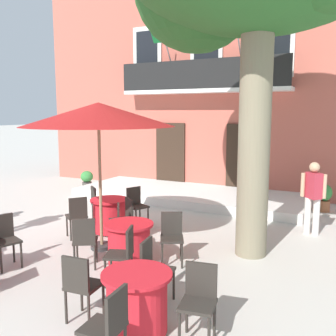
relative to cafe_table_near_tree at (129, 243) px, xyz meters
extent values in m
plane|color=beige|center=(-1.77, 1.53, -0.39)|extent=(120.00, 120.00, 0.00)
cube|color=#BC5B4C|center=(-1.13, 8.53, 3.36)|extent=(13.00, 4.00, 7.50)
cube|color=#332319|center=(-2.43, 6.50, 0.76)|extent=(1.10, 0.08, 2.30)
cube|color=#332319|center=(0.17, 6.50, 0.76)|extent=(1.10, 0.08, 2.30)
cube|color=silver|center=(-3.33, 6.49, 4.26)|extent=(1.10, 0.08, 1.90)
cube|color=black|center=(-3.33, 6.46, 4.26)|extent=(0.84, 0.04, 1.60)
cube|color=silver|center=(-1.13, 6.49, 4.26)|extent=(1.10, 0.08, 1.90)
cube|color=black|center=(-1.13, 6.46, 4.26)|extent=(0.84, 0.04, 1.60)
cube|color=silver|center=(1.07, 6.49, 4.26)|extent=(1.10, 0.08, 1.90)
cube|color=black|center=(1.07, 6.46, 4.26)|extent=(0.84, 0.04, 1.60)
cube|color=silver|center=(-1.13, 6.21, 2.95)|extent=(5.60, 0.65, 0.12)
cube|color=black|center=(-1.13, 5.91, 3.46)|extent=(5.60, 0.06, 0.90)
cylinder|color=#B2B2B7|center=(-2.33, 6.03, 4.36)|extent=(0.04, 0.95, 1.33)
cube|color=#146B2D|center=(-2.33, 5.58, 4.66)|extent=(0.60, 0.29, 0.38)
cylinder|color=#B2B2B7|center=(0.07, 6.03, 4.36)|extent=(0.04, 0.95, 1.33)
cube|color=white|center=(0.07, 5.58, 4.66)|extent=(0.60, 0.29, 0.38)
cylinder|color=slate|center=(-3.43, 6.23, 3.14)|extent=(0.30, 0.30, 0.26)
ellipsoid|color=#38843D|center=(-3.43, 6.23, 3.42)|extent=(0.39, 0.39, 0.32)
cylinder|color=#995638|center=(-1.89, 6.23, 3.17)|extent=(0.29, 0.29, 0.32)
ellipsoid|color=#4C8E38|center=(-1.89, 6.23, 3.54)|extent=(0.38, 0.38, 0.44)
cylinder|color=slate|center=(-0.36, 6.23, 3.13)|extent=(0.33, 0.33, 0.25)
ellipsoid|color=#2D7533|center=(-0.36, 6.23, 3.50)|extent=(0.43, 0.43, 0.47)
cylinder|color=#995638|center=(1.17, 6.23, 3.17)|extent=(0.36, 0.36, 0.33)
ellipsoid|color=#38843D|center=(1.17, 6.23, 3.59)|extent=(0.46, 0.46, 0.49)
cube|color=silver|center=(-1.13, 5.20, -0.27)|extent=(7.05, 2.66, 0.25)
cylinder|color=#7F755B|center=(1.77, 1.48, 1.67)|extent=(0.58, 0.58, 4.13)
cylinder|color=red|center=(0.00, 0.00, -0.02)|extent=(0.74, 0.74, 0.68)
cylinder|color=red|center=(0.00, 0.00, 0.35)|extent=(0.86, 0.86, 0.04)
cylinder|color=#2D2823|center=(0.00, 0.00, -0.38)|extent=(0.44, 0.44, 0.03)
cylinder|color=#2D2823|center=(-0.87, -0.35, -0.17)|extent=(0.04, 0.04, 0.45)
cylinder|color=#2D2823|center=(-0.58, -0.17, -0.17)|extent=(0.04, 0.04, 0.45)
cylinder|color=#2D2823|center=(-0.68, -0.64, -0.17)|extent=(0.04, 0.04, 0.45)
cylinder|color=#2D2823|center=(-0.40, -0.46, -0.17)|extent=(0.04, 0.04, 0.45)
cube|color=#2D2823|center=(-0.63, -0.40, 0.08)|extent=(0.55, 0.55, 0.04)
cube|color=#2D2823|center=(-0.53, -0.56, 0.31)|extent=(0.34, 0.24, 0.42)
cylinder|color=#2D2823|center=(0.16, -0.92, -0.17)|extent=(0.04, 0.04, 0.45)
cylinder|color=#2D2823|center=(0.04, -0.60, -0.17)|extent=(0.04, 0.04, 0.45)
cylinder|color=#2D2823|center=(0.48, -0.80, -0.17)|extent=(0.04, 0.04, 0.45)
cylinder|color=#2D2823|center=(0.36, -0.49, -0.17)|extent=(0.04, 0.04, 0.45)
cube|color=#2D2823|center=(0.26, -0.70, 0.08)|extent=(0.51, 0.51, 0.04)
cube|color=#2D2823|center=(0.43, -0.64, 0.31)|extent=(0.17, 0.37, 0.42)
cylinder|color=#2D2823|center=(0.89, 0.28, -0.17)|extent=(0.04, 0.04, 0.45)
cylinder|color=#2D2823|center=(0.59, 0.12, -0.17)|extent=(0.04, 0.04, 0.45)
cylinder|color=#2D2823|center=(0.74, 0.58, -0.17)|extent=(0.04, 0.04, 0.45)
cylinder|color=#2D2823|center=(0.44, 0.42, -0.17)|extent=(0.04, 0.04, 0.45)
cube|color=#2D2823|center=(0.66, 0.35, 0.08)|extent=(0.54, 0.54, 0.04)
cube|color=#2D2823|center=(0.58, 0.51, 0.31)|extent=(0.36, 0.21, 0.42)
cylinder|color=#2D2823|center=(-0.37, 0.86, -0.17)|extent=(0.04, 0.04, 0.45)
cylinder|color=#2D2823|center=(-0.18, 0.58, -0.17)|extent=(0.04, 0.04, 0.45)
cylinder|color=#2D2823|center=(-0.66, 0.67, -0.17)|extent=(0.04, 0.04, 0.45)
cylinder|color=#2D2823|center=(-0.47, 0.38, -0.17)|extent=(0.04, 0.04, 0.45)
cube|color=#2D2823|center=(-0.42, 0.62, 0.08)|extent=(0.56, 0.56, 0.04)
cube|color=#2D2823|center=(-0.57, 0.52, 0.31)|extent=(0.25, 0.34, 0.42)
cylinder|color=red|center=(1.21, -1.70, -0.02)|extent=(0.74, 0.74, 0.68)
cylinder|color=red|center=(1.21, -1.70, 0.35)|extent=(0.86, 0.86, 0.04)
cylinder|color=#2D2823|center=(1.21, -1.70, -0.38)|extent=(0.44, 0.44, 0.03)
cylinder|color=#2D2823|center=(2.14, -1.72, -0.17)|extent=(0.04, 0.04, 0.45)
cylinder|color=#2D2823|center=(1.81, -1.77, -0.17)|extent=(0.04, 0.04, 0.45)
cylinder|color=#2D2823|center=(2.08, -1.38, -0.17)|extent=(0.04, 0.04, 0.45)
cylinder|color=#2D2823|center=(1.75, -1.44, -0.17)|extent=(0.04, 0.04, 0.45)
cube|color=#2D2823|center=(1.94, -1.58, 0.08)|extent=(0.46, 0.46, 0.04)
cube|color=#2D2823|center=(1.91, -1.40, 0.31)|extent=(0.38, 0.10, 0.42)
cylinder|color=#2D2823|center=(1.24, -0.77, -0.17)|extent=(0.04, 0.04, 0.45)
cylinder|color=#2D2823|center=(1.29, -1.10, -0.17)|extent=(0.04, 0.04, 0.45)
cylinder|color=#2D2823|center=(0.91, -0.81, -0.17)|extent=(0.04, 0.04, 0.45)
cylinder|color=#2D2823|center=(0.96, -1.15, -0.17)|extent=(0.04, 0.04, 0.45)
cube|color=#2D2823|center=(1.10, -0.96, 0.08)|extent=(0.45, 0.45, 0.04)
cube|color=#2D2823|center=(0.92, -0.98, 0.31)|extent=(0.09, 0.38, 0.42)
cylinder|color=#2D2823|center=(0.27, -1.61, -0.17)|extent=(0.04, 0.04, 0.45)
cylinder|color=#2D2823|center=(0.61, -1.58, -0.17)|extent=(0.04, 0.04, 0.45)
cylinder|color=#2D2823|center=(0.30, -1.95, -0.17)|extent=(0.04, 0.04, 0.45)
cylinder|color=#2D2823|center=(0.64, -1.92, -0.17)|extent=(0.04, 0.04, 0.45)
cube|color=#2D2823|center=(0.46, -1.77, 0.08)|extent=(0.43, 0.43, 0.04)
cube|color=#2D2823|center=(0.47, -1.95, 0.31)|extent=(0.38, 0.07, 0.42)
cube|color=#2D2823|center=(1.25, -2.45, 0.08)|extent=(0.42, 0.42, 0.04)
cube|color=#2D2823|center=(1.43, -2.44, 0.31)|extent=(0.06, 0.38, 0.42)
cylinder|color=#2D2823|center=(-1.59, -0.95, -0.17)|extent=(0.04, 0.04, 0.45)
cylinder|color=#2D2823|center=(-1.71, -1.27, -0.17)|extent=(0.04, 0.04, 0.45)
cylinder|color=#2D2823|center=(-1.91, -0.83, -0.17)|extent=(0.04, 0.04, 0.45)
cube|color=#2D2823|center=(-1.81, -1.05, 0.08)|extent=(0.51, 0.51, 0.04)
cube|color=#2D2823|center=(-1.98, -0.99, 0.31)|extent=(0.17, 0.37, 0.42)
cylinder|color=red|center=(-1.38, 1.37, -0.02)|extent=(0.74, 0.74, 0.68)
cylinder|color=red|center=(-1.38, 1.37, 0.35)|extent=(0.86, 0.86, 0.04)
cylinder|color=#2D2823|center=(-1.38, 1.37, -0.38)|extent=(0.44, 0.44, 0.03)
cylinder|color=#2D2823|center=(-1.99, 2.07, -0.17)|extent=(0.04, 0.04, 0.45)
cylinder|color=#2D2823|center=(-1.73, 1.86, -0.17)|extent=(0.04, 0.04, 0.45)
cylinder|color=#2D2823|center=(-2.21, 1.81, -0.17)|extent=(0.04, 0.04, 0.45)
cylinder|color=#2D2823|center=(-1.94, 1.59, -0.17)|extent=(0.04, 0.04, 0.45)
cube|color=#2D2823|center=(-1.97, 1.83, 0.08)|extent=(0.56, 0.56, 0.04)
cube|color=#2D2823|center=(-2.08, 1.69, 0.31)|extent=(0.32, 0.27, 0.42)
cylinder|color=#2D2823|center=(-2.05, 0.72, -0.17)|extent=(0.04, 0.04, 0.45)
cylinder|color=#2D2823|center=(-1.86, 0.99, -0.17)|extent=(0.04, 0.04, 0.45)
cylinder|color=#2D2823|center=(-1.78, 0.52, -0.17)|extent=(0.04, 0.04, 0.45)
cylinder|color=#2D2823|center=(-1.58, 0.80, -0.17)|extent=(0.04, 0.04, 0.45)
cube|color=#2D2823|center=(-1.82, 0.76, 0.08)|extent=(0.56, 0.56, 0.04)
cube|color=#2D2823|center=(-1.67, 0.65, 0.31)|extent=(0.25, 0.33, 0.42)
cylinder|color=#2D2823|center=(-0.74, 0.68, -0.17)|extent=(0.04, 0.04, 0.45)
cylinder|color=#2D2823|center=(-1.02, 0.88, -0.17)|extent=(0.04, 0.04, 0.45)
cylinder|color=#2D2823|center=(-0.54, 0.95, -0.17)|extent=(0.04, 0.04, 0.45)
cylinder|color=#2D2823|center=(-0.81, 1.16, -0.17)|extent=(0.04, 0.04, 0.45)
cube|color=#2D2823|center=(-0.78, 0.92, 0.08)|extent=(0.56, 0.56, 0.04)
cube|color=#2D2823|center=(-0.67, 1.06, 0.31)|extent=(0.33, 0.26, 0.42)
cylinder|color=#2D2823|center=(-0.84, 2.13, -0.17)|extent=(0.04, 0.04, 0.45)
cylinder|color=#2D2823|center=(-0.98, 1.82, -0.17)|extent=(0.04, 0.04, 0.45)
cylinder|color=#2D2823|center=(-1.15, 2.27, -0.17)|extent=(0.04, 0.04, 0.45)
cylinder|color=#2D2823|center=(-1.29, 1.96, -0.17)|extent=(0.04, 0.04, 0.45)
cube|color=#2D2823|center=(-1.07, 2.05, 0.08)|extent=(0.53, 0.53, 0.04)
cube|color=#2D2823|center=(-1.23, 2.12, 0.31)|extent=(0.20, 0.36, 0.42)
cylinder|color=#997A56|center=(-0.93, 0.45, 0.88)|extent=(0.06, 0.06, 2.55)
cylinder|color=#333333|center=(-0.93, 0.45, -0.35)|extent=(0.44, 0.44, 0.08)
cone|color=#B21E1E|center=(-0.93, 0.45, 2.23)|extent=(2.90, 2.90, 0.45)
cylinder|color=#47423D|center=(-5.00, 5.06, -0.28)|extent=(0.33, 0.33, 0.23)
ellipsoid|color=#38843D|center=(-5.00, 5.06, 0.04)|extent=(0.44, 0.44, 0.39)
cylinder|color=#995638|center=(2.75, 5.44, -0.24)|extent=(0.28, 0.28, 0.30)
ellipsoid|color=#38843D|center=(2.75, 5.44, 0.14)|extent=(0.37, 0.37, 0.45)
cylinder|color=silver|center=(2.57, 3.23, 0.02)|extent=(0.14, 0.14, 0.82)
cylinder|color=silver|center=(2.75, 3.23, 0.02)|extent=(0.14, 0.14, 0.82)
cube|color=#B72D3D|center=(2.66, 3.23, 0.71)|extent=(0.39, 0.40, 0.56)
sphere|color=tan|center=(2.66, 3.23, 1.11)|extent=(0.22, 0.22, 0.22)
cylinder|color=tan|center=(2.44, 3.23, 0.71)|extent=(0.09, 0.09, 0.52)
cylinder|color=tan|center=(2.88, 3.23, 0.71)|extent=(0.09, 0.09, 0.52)
camera|label=1|loc=(3.48, -5.37, 2.28)|focal=40.56mm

